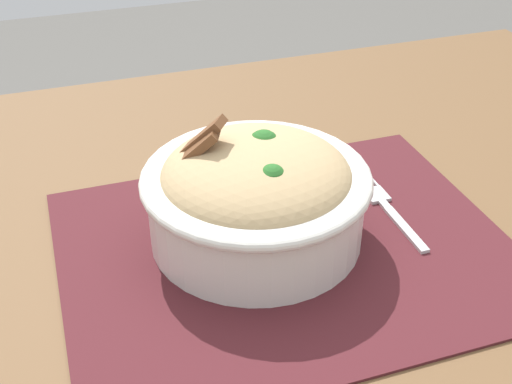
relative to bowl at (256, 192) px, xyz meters
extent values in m
cube|color=brown|center=(0.05, 0.00, -0.07)|extent=(1.05, 0.82, 0.02)
cylinder|color=brown|center=(0.51, 0.35, -0.44)|extent=(0.04, 0.04, 0.72)
cube|color=#47191E|center=(0.02, -0.03, -0.05)|extent=(0.41, 0.32, 0.00)
cylinder|color=silver|center=(0.00, 0.00, -0.01)|extent=(0.20, 0.20, 0.07)
torus|color=silver|center=(0.00, 0.00, 0.02)|extent=(0.21, 0.21, 0.01)
ellipsoid|color=tan|center=(0.00, 0.00, 0.02)|extent=(0.19, 0.19, 0.06)
sphere|color=#255F23|center=(0.01, 0.02, 0.03)|extent=(0.03, 0.03, 0.03)
sphere|color=#255F23|center=(0.00, -0.04, 0.03)|extent=(0.03, 0.03, 0.03)
cylinder|color=orange|center=(0.01, -0.02, 0.03)|extent=(0.04, 0.03, 0.01)
cylinder|color=orange|center=(0.04, 0.02, 0.03)|extent=(0.02, 0.03, 0.01)
cube|color=brown|center=(-0.04, 0.03, 0.05)|extent=(0.05, 0.04, 0.05)
cube|color=brown|center=(-0.05, 0.02, 0.04)|extent=(0.04, 0.03, 0.04)
cube|color=#B8B8B8|center=(0.14, -0.04, -0.05)|extent=(0.01, 0.07, 0.00)
cube|color=#B8B8B8|center=(0.14, 0.01, -0.05)|extent=(0.01, 0.01, 0.00)
cube|color=#B8B8B8|center=(0.14, 0.02, -0.05)|extent=(0.02, 0.03, 0.00)
cube|color=#B8B8B8|center=(0.15, 0.05, -0.05)|extent=(0.00, 0.02, 0.00)
cube|color=#B8B8B8|center=(0.14, 0.05, -0.05)|extent=(0.00, 0.02, 0.00)
cube|color=#B8B8B8|center=(0.14, 0.05, -0.05)|extent=(0.00, 0.02, 0.00)
cube|color=#B8B8B8|center=(0.13, 0.05, -0.05)|extent=(0.00, 0.02, 0.00)
camera|label=1|loc=(-0.16, -0.48, 0.33)|focal=46.75mm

